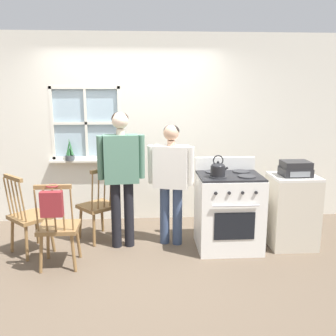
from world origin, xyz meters
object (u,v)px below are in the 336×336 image
potted_plant (70,153)px  stereo (296,169)px  chair_center_cluster (99,206)px  person_elderly_left (121,167)px  handbag (52,203)px  side_counter (292,211)px  kettle (218,169)px  chair_near_wall (29,217)px  person_teen_center (171,174)px  stove (228,211)px  chair_by_window (59,228)px

potted_plant → stereo: potted_plant is taller
chair_center_cluster → person_elderly_left: size_ratio=0.58×
chair_center_cluster → handbag: size_ratio=3.16×
potted_plant → side_counter: 3.12m
kettle → handbag: 1.86m
chair_near_wall → person_teen_center: bearing=-129.3°
chair_near_wall → stereo: (3.18, -0.01, 0.54)m
person_elderly_left → potted_plant: (-0.79, 0.95, 0.02)m
chair_center_cluster → stove: size_ratio=0.89×
stove → stereo: bearing=-0.9°
person_teen_center → side_counter: person_teen_center is taller
chair_near_wall → chair_by_window: bearing=-176.1°
potted_plant → person_elderly_left: bearing=-50.3°
person_teen_center → stove: person_teen_center is taller
handbag → side_counter: (2.75, 0.62, -0.35)m
person_teen_center → chair_by_window: bearing=-141.4°
person_elderly_left → potted_plant: 1.23m
chair_by_window → kettle: 1.89m
stove → chair_center_cluster: bearing=167.5°
person_elderly_left → chair_center_cluster: bearing=136.6°
person_elderly_left → side_counter: (2.09, -0.10, -0.56)m
chair_by_window → potted_plant: (-0.12, 1.44, 0.58)m
chair_center_cluster → handbag: 1.09m
potted_plant → stove: bearing=-27.0°
person_elderly_left → potted_plant: size_ratio=5.17×
kettle → chair_center_cluster: bearing=161.3°
person_teen_center → stereo: bearing=8.7°
person_teen_center → side_counter: size_ratio=1.67×
chair_near_wall → stove: bearing=-134.8°
chair_by_window → chair_center_cluster: 0.81m
side_counter → stereo: (0.00, -0.02, 0.54)m
chair_by_window → chair_near_wall: bearing=-42.0°
chair_by_window → kettle: bearing=-172.9°
person_elderly_left → stereo: person_elderly_left is taller
handbag → chair_center_cluster: bearing=70.6°
stove → side_counter: stove is taller
stove → side_counter: (0.80, 0.01, -0.02)m
stove → kettle: bearing=-142.2°
stereo → kettle: bearing=-172.9°
person_teen_center → side_counter: 1.56m
chair_by_window → chair_center_cluster: size_ratio=1.00×
person_teen_center → chair_near_wall: bearing=-159.0°
chair_near_wall → kettle: kettle is taller
person_teen_center → potted_plant: 1.66m
kettle → potted_plant: (-1.91, 1.19, 0.00)m
chair_center_cluster → handbag: (-0.34, -0.97, 0.35)m
chair_by_window → potted_plant: bearing=-86.0°
chair_near_wall → handbag: size_ratio=3.16×
potted_plant → handbag: (0.13, -1.68, -0.23)m
person_elderly_left → stereo: (2.09, -0.12, -0.02)m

